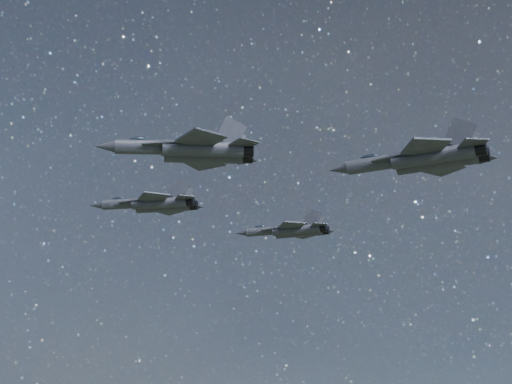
% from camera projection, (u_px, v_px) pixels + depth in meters
% --- Properties ---
extents(jet_lead, '(15.43, 10.74, 3.88)m').
position_uv_depth(jet_lead, '(153.00, 204.00, 93.54)').
color(jet_lead, '#31333D').
extents(jet_left, '(15.18, 10.86, 3.89)m').
position_uv_depth(jet_left, '(290.00, 230.00, 108.11)').
color(jet_left, '#31333D').
extents(jet_right, '(15.59, 10.37, 3.96)m').
position_uv_depth(jet_right, '(191.00, 150.00, 67.08)').
color(jet_right, '#31333D').
extents(jet_slot, '(18.71, 13.01, 4.70)m').
position_uv_depth(jet_slot, '(421.00, 159.00, 77.79)').
color(jet_slot, '#31333D').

